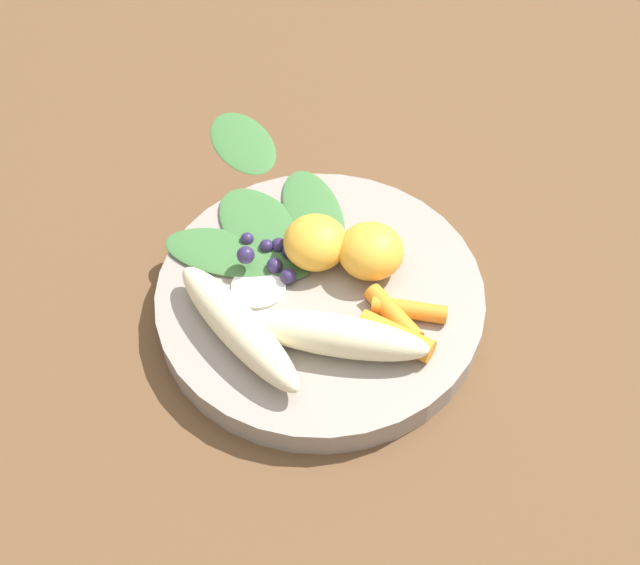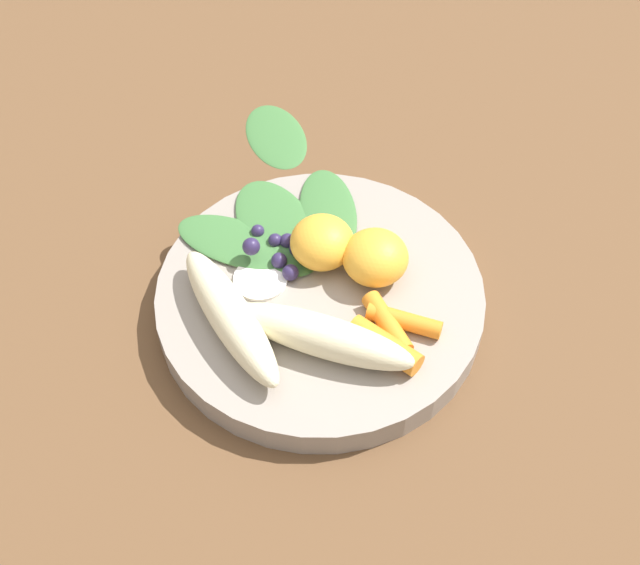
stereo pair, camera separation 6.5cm
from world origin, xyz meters
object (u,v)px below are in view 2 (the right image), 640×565
(bowl, at_px, (320,300))
(banana_peeled_right, at_px, (231,316))
(banana_peeled_left, at_px, (322,336))
(kale_leaf_stray, at_px, (276,134))
(orange_segment_near, at_px, (322,242))

(bowl, bearing_deg, banana_peeled_right, 57.14)
(banana_peeled_left, distance_m, kale_leaf_stray, 0.27)
(banana_peeled_left, bearing_deg, bowl, 111.75)
(banana_peeled_right, bearing_deg, bowl, 88.56)
(banana_peeled_left, relative_size, orange_segment_near, 2.77)
(banana_peeled_right, height_order, kale_leaf_stray, banana_peeled_right)
(orange_segment_near, height_order, kale_leaf_stray, orange_segment_near)
(kale_leaf_stray, bearing_deg, banana_peeled_right, 155.59)
(bowl, bearing_deg, kale_leaf_stray, -50.01)
(banana_peeled_left, bearing_deg, banana_peeled_right, -174.71)
(bowl, distance_m, orange_segment_near, 0.05)
(bowl, distance_m, banana_peeled_right, 0.08)
(bowl, bearing_deg, banana_peeled_left, 120.10)
(banana_peeled_left, xyz_separation_m, kale_leaf_stray, (0.16, -0.21, -0.04))
(bowl, height_order, orange_segment_near, orange_segment_near)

